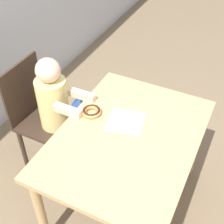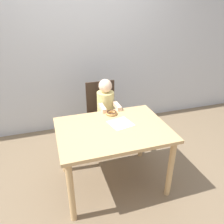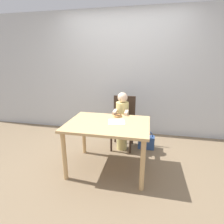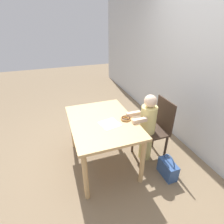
# 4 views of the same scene
# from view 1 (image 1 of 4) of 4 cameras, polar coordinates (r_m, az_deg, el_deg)

# --- Properties ---
(ground_plane) EXTENTS (12.00, 12.00, 0.00)m
(ground_plane) POSITION_cam_1_polar(r_m,az_deg,el_deg) (2.48, 2.35, -16.07)
(ground_plane) COLOR #7A664C
(dining_table) EXTENTS (1.13, 0.83, 0.72)m
(dining_table) POSITION_cam_1_polar(r_m,az_deg,el_deg) (1.99, 2.83, -6.38)
(dining_table) COLOR tan
(dining_table) RESTS_ON ground_plane
(chair) EXTENTS (0.40, 0.43, 0.92)m
(chair) POSITION_cam_1_polar(r_m,az_deg,el_deg) (2.44, -12.53, -0.99)
(chair) COLOR #38281E
(chair) RESTS_ON ground_plane
(child_figure) EXTENTS (0.23, 0.40, 1.03)m
(child_figure) POSITION_cam_1_polar(r_m,az_deg,el_deg) (2.35, -10.21, -1.05)
(child_figure) COLOR #E0D17F
(child_figure) RESTS_ON ground_plane
(donut) EXTENTS (0.13, 0.13, 0.04)m
(donut) POSITION_cam_1_polar(r_m,az_deg,el_deg) (2.05, -3.75, 0.13)
(donut) COLOR tan
(donut) RESTS_ON dining_table
(napkin) EXTENTS (0.27, 0.27, 0.00)m
(napkin) POSITION_cam_1_polar(r_m,az_deg,el_deg) (2.00, 2.48, -1.73)
(napkin) COLOR white
(napkin) RESTS_ON dining_table
(handbag) EXTENTS (0.29, 0.14, 0.35)m
(handbag) POSITION_cam_1_polar(r_m,az_deg,el_deg) (2.93, -6.46, -1.18)
(handbag) COLOR #2D4C84
(handbag) RESTS_ON ground_plane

